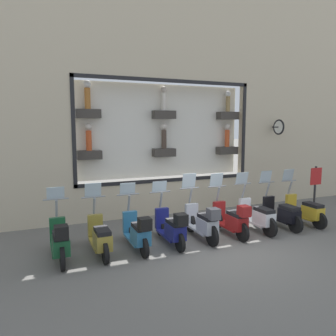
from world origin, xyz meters
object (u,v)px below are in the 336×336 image
object	(u,v)px
scooter_red_3	(232,219)
shop_sign_post	(315,191)
scooter_yellow_0	(306,211)
scooter_navy_5	(172,228)
scooter_silver_4	(203,223)
scooter_green_8	(60,241)
scooter_white_2	(258,216)
scooter_olive_7	(100,237)
scooter_teal_6	(138,232)
scooter_black_1	(282,213)

from	to	relation	value
scooter_red_3	shop_sign_post	size ratio (longest dim) A/B	1.02
scooter_yellow_0	scooter_navy_5	world-z (taller)	scooter_yellow_0
scooter_silver_4	scooter_green_8	world-z (taller)	scooter_silver_4
scooter_white_2	scooter_green_8	bearing A→B (deg)	90.65
scooter_yellow_0	shop_sign_post	bearing A→B (deg)	-65.43
scooter_olive_7	scooter_navy_5	bearing A→B (deg)	-92.10
scooter_silver_4	scooter_teal_6	xyz separation A→B (m)	(-0.02, 1.83, -0.03)
scooter_navy_5	scooter_green_8	bearing A→B (deg)	89.77
scooter_yellow_0	scooter_red_3	size ratio (longest dim) A/B	1.00
scooter_white_2	scooter_green_8	world-z (taller)	scooter_white_2
scooter_black_1	shop_sign_post	xyz separation A→B (m)	(0.31, -1.59, 0.52)
scooter_yellow_0	scooter_white_2	world-z (taller)	scooter_yellow_0
scooter_red_3	scooter_teal_6	world-z (taller)	scooter_red_3
scooter_red_3	scooter_navy_5	size ratio (longest dim) A/B	1.01
shop_sign_post	scooter_olive_7	bearing A→B (deg)	92.52
scooter_white_2	scooter_green_8	size ratio (longest dim) A/B	1.00
scooter_navy_5	scooter_olive_7	world-z (taller)	scooter_olive_7
scooter_green_8	shop_sign_post	size ratio (longest dim) A/B	1.02
scooter_yellow_0	scooter_green_8	bearing A→B (deg)	90.46
scooter_silver_4	scooter_navy_5	xyz separation A→B (m)	(-0.02, 0.91, -0.03)
scooter_navy_5	shop_sign_post	size ratio (longest dim) A/B	1.02
shop_sign_post	scooter_teal_6	bearing A→B (deg)	93.51
scooter_green_8	scooter_black_1	bearing A→B (deg)	-89.46
scooter_teal_6	shop_sign_post	distance (m)	6.19
scooter_black_1	scooter_olive_7	bearing A→B (deg)	90.04
scooter_yellow_0	scooter_black_1	bearing A→B (deg)	89.94
scooter_teal_6	scooter_olive_7	bearing A→B (deg)	85.87
scooter_white_2	scooter_olive_7	bearing A→B (deg)	90.08
scooter_white_2	scooter_navy_5	size ratio (longest dim) A/B	1.01
scooter_red_3	scooter_silver_4	distance (m)	0.91
scooter_black_1	scooter_yellow_0	bearing A→B (deg)	-90.06
scooter_black_1	scooter_silver_4	world-z (taller)	scooter_silver_4
scooter_yellow_0	scooter_green_8	xyz separation A→B (m)	(-0.06, 7.31, 0.05)
scooter_yellow_0	scooter_green_8	world-z (taller)	scooter_yellow_0
scooter_black_1	shop_sign_post	bearing A→B (deg)	-79.04
scooter_teal_6	scooter_olive_7	world-z (taller)	scooter_olive_7
scooter_silver_4	shop_sign_post	world-z (taller)	shop_sign_post
scooter_red_3	scooter_green_8	size ratio (longest dim) A/B	1.00
scooter_black_1	scooter_red_3	size ratio (longest dim) A/B	1.00
scooter_navy_5	scooter_teal_6	xyz separation A→B (m)	(0.00, 0.91, 0.00)
scooter_white_2	scooter_olive_7	world-z (taller)	scooter_white_2
scooter_yellow_0	scooter_teal_6	size ratio (longest dim) A/B	1.00
scooter_white_2	scooter_silver_4	bearing A→B (deg)	91.76
scooter_black_1	scooter_silver_4	xyz separation A→B (m)	(-0.05, 2.74, 0.05)
scooter_red_3	scooter_teal_6	bearing A→B (deg)	90.20
scooter_red_3	scooter_silver_4	world-z (taller)	scooter_silver_4
scooter_navy_5	scooter_white_2	bearing A→B (deg)	-88.47
scooter_red_3	scooter_teal_6	distance (m)	2.74
scooter_green_8	scooter_yellow_0	bearing A→B (deg)	-89.54
scooter_white_2	scooter_olive_7	size ratio (longest dim) A/B	1.01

